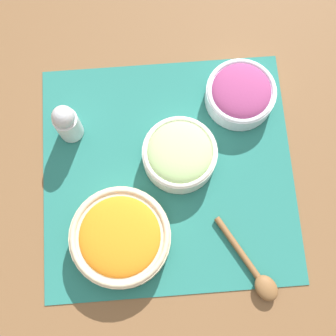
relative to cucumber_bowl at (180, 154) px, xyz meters
name	(u,v)px	position (x,y,z in m)	size (l,w,h in m)	color
ground_plane	(168,172)	(-0.02, -0.02, -0.04)	(3.00, 3.00, 0.00)	brown
placemat	(168,172)	(-0.02, -0.02, -0.04)	(0.49, 0.47, 0.00)	#236B60
cucumber_bowl	(180,154)	(0.00, 0.00, 0.00)	(0.14, 0.14, 0.06)	silver
carrot_bowl	(121,237)	(-0.12, -0.15, 0.00)	(0.18, 0.18, 0.06)	beige
onion_bowl	(241,93)	(0.13, 0.12, 0.00)	(0.14, 0.14, 0.06)	silver
wooden_spoon	(257,275)	(0.12, -0.23, -0.03)	(0.11, 0.17, 0.02)	brown
pepper_shaker	(67,123)	(-0.21, 0.07, 0.02)	(0.05, 0.05, 0.10)	silver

